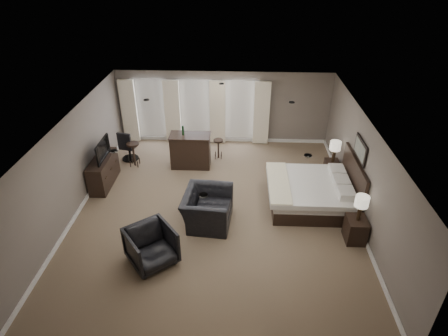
{
  "coord_description": "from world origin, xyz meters",
  "views": [
    {
      "loc": [
        0.6,
        -8.23,
        6.25
      ],
      "look_at": [
        0.2,
        0.4,
        1.1
      ],
      "focal_mm": 30.0,
      "sensor_mm": 36.0,
      "label": 1
    }
  ],
  "objects_px": {
    "nightstand_far": "(331,169)",
    "armchair_near": "(207,203)",
    "dresser": "(103,171)",
    "bar_stool_right": "(218,149)",
    "lamp_far": "(334,152)",
    "bar_stool_left": "(134,154)",
    "lamp_near": "(360,208)",
    "armchair_far": "(151,245)",
    "desk_chair": "(129,145)",
    "bed": "(311,182)",
    "tv": "(101,157)",
    "nightstand_near": "(355,230)",
    "bar_counter": "(191,151)"
  },
  "relations": [
    {
      "from": "nightstand_near",
      "to": "bar_counter",
      "type": "xyz_separation_m",
      "value": [
        -4.44,
        3.4,
        0.25
      ]
    },
    {
      "from": "lamp_far",
      "to": "bar_stool_left",
      "type": "xyz_separation_m",
      "value": [
        -6.29,
        0.44,
        -0.49
      ]
    },
    {
      "from": "lamp_far",
      "to": "bar_counter",
      "type": "relative_size",
      "value": 0.53
    },
    {
      "from": "bed",
      "to": "bar_counter",
      "type": "xyz_separation_m",
      "value": [
        -3.55,
        1.95,
        -0.15
      ]
    },
    {
      "from": "dresser",
      "to": "bar_stool_right",
      "type": "xyz_separation_m",
      "value": [
        3.34,
        1.78,
        -0.1
      ]
    },
    {
      "from": "armchair_near",
      "to": "lamp_near",
      "type": "bearing_deg",
      "value": -92.58
    },
    {
      "from": "armchair_near",
      "to": "armchair_far",
      "type": "xyz_separation_m",
      "value": [
        -1.13,
        -1.5,
        -0.09
      ]
    },
    {
      "from": "armchair_near",
      "to": "bar_counter",
      "type": "distance_m",
      "value": 2.98
    },
    {
      "from": "bed",
      "to": "lamp_near",
      "type": "distance_m",
      "value": 1.72
    },
    {
      "from": "tv",
      "to": "desk_chair",
      "type": "relative_size",
      "value": 0.97
    },
    {
      "from": "nightstand_far",
      "to": "armchair_near",
      "type": "bearing_deg",
      "value": -146.99
    },
    {
      "from": "lamp_far",
      "to": "bed",
      "type": "bearing_deg",
      "value": -121.54
    },
    {
      "from": "bar_stool_right",
      "to": "desk_chair",
      "type": "relative_size",
      "value": 0.64
    },
    {
      "from": "armchair_near",
      "to": "desk_chair",
      "type": "height_order",
      "value": "armchair_near"
    },
    {
      "from": "lamp_far",
      "to": "lamp_near",
      "type": "bearing_deg",
      "value": -90.0
    },
    {
      "from": "desk_chair",
      "to": "lamp_near",
      "type": "bearing_deg",
      "value": 163.88
    },
    {
      "from": "bar_stool_left",
      "to": "lamp_far",
      "type": "bearing_deg",
      "value": -4.01
    },
    {
      "from": "nightstand_near",
      "to": "lamp_near",
      "type": "xyz_separation_m",
      "value": [
        0.0,
        0.0,
        0.65
      ]
    },
    {
      "from": "nightstand_near",
      "to": "tv",
      "type": "xyz_separation_m",
      "value": [
        -6.92,
        2.2,
        0.63
      ]
    },
    {
      "from": "bed",
      "to": "dresser",
      "type": "bearing_deg",
      "value": 172.88
    },
    {
      "from": "dresser",
      "to": "armchair_far",
      "type": "relative_size",
      "value": 1.51
    },
    {
      "from": "nightstand_near",
      "to": "bed",
      "type": "bearing_deg",
      "value": 121.54
    },
    {
      "from": "nightstand_near",
      "to": "bar_stool_right",
      "type": "distance_m",
      "value": 5.36
    },
    {
      "from": "lamp_far",
      "to": "desk_chair",
      "type": "relative_size",
      "value": 0.64
    },
    {
      "from": "nightstand_near",
      "to": "lamp_far",
      "type": "distance_m",
      "value": 2.96
    },
    {
      "from": "bar_stool_left",
      "to": "lamp_near",
      "type": "bearing_deg",
      "value": -27.96
    },
    {
      "from": "bar_stool_left",
      "to": "desk_chair",
      "type": "bearing_deg",
      "value": 122.91
    },
    {
      "from": "lamp_near",
      "to": "desk_chair",
      "type": "height_order",
      "value": "lamp_near"
    },
    {
      "from": "armchair_near",
      "to": "bar_stool_right",
      "type": "height_order",
      "value": "armchair_near"
    },
    {
      "from": "bed",
      "to": "bar_stool_right",
      "type": "bearing_deg",
      "value": 136.68
    },
    {
      "from": "tv",
      "to": "bed",
      "type": "bearing_deg",
      "value": -97.12
    },
    {
      "from": "nightstand_far",
      "to": "armchair_near",
      "type": "height_order",
      "value": "armchair_near"
    },
    {
      "from": "lamp_far",
      "to": "bar_stool_left",
      "type": "height_order",
      "value": "lamp_far"
    },
    {
      "from": "lamp_far",
      "to": "armchair_near",
      "type": "height_order",
      "value": "lamp_far"
    },
    {
      "from": "armchair_near",
      "to": "bar_stool_right",
      "type": "bearing_deg",
      "value": 4.32
    },
    {
      "from": "bed",
      "to": "bar_counter",
      "type": "relative_size",
      "value": 1.73
    },
    {
      "from": "armchair_far",
      "to": "bar_stool_right",
      "type": "bearing_deg",
      "value": 38.06
    },
    {
      "from": "bed",
      "to": "bar_counter",
      "type": "height_order",
      "value": "bed"
    },
    {
      "from": "armchair_near",
      "to": "desk_chair",
      "type": "bearing_deg",
      "value": 47.59
    },
    {
      "from": "bed",
      "to": "armchair_near",
      "type": "distance_m",
      "value": 2.92
    },
    {
      "from": "nightstand_far",
      "to": "dresser",
      "type": "distance_m",
      "value": 6.96
    },
    {
      "from": "dresser",
      "to": "desk_chair",
      "type": "bearing_deg",
      "value": 76.87
    },
    {
      "from": "lamp_near",
      "to": "armchair_far",
      "type": "bearing_deg",
      "value": -168.55
    },
    {
      "from": "nightstand_far",
      "to": "armchair_near",
      "type": "xyz_separation_m",
      "value": [
        -3.66,
        -2.38,
        0.31
      ]
    },
    {
      "from": "lamp_far",
      "to": "tv",
      "type": "distance_m",
      "value": 6.96
    },
    {
      "from": "lamp_far",
      "to": "nightstand_far",
      "type": "bearing_deg",
      "value": 0.0
    },
    {
      "from": "bar_stool_right",
      "to": "desk_chair",
      "type": "height_order",
      "value": "desk_chair"
    },
    {
      "from": "dresser",
      "to": "bar_stool_left",
      "type": "bearing_deg",
      "value": 61.21
    },
    {
      "from": "armchair_near",
      "to": "bar_stool_left",
      "type": "distance_m",
      "value": 3.86
    },
    {
      "from": "bed",
      "to": "lamp_near",
      "type": "bearing_deg",
      "value": -58.46
    }
  ]
}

